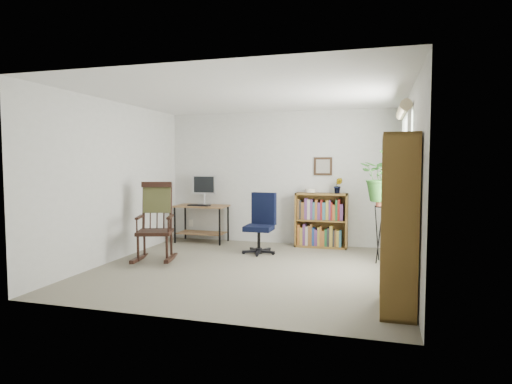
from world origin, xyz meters
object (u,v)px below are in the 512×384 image
(low_bookshelf, at_px, (321,220))
(tall_bookshelf, at_px, (398,223))
(office_chair, at_px, (259,223))
(desk, at_px, (202,224))
(rocking_chair, at_px, (155,221))

(low_bookshelf, xyz_separation_m, tall_bookshelf, (1.14, -3.00, 0.41))
(low_bookshelf, bearing_deg, tall_bookshelf, -69.26)
(office_chair, distance_m, tall_bookshelf, 3.02)
(desk, bearing_deg, tall_bookshelf, -40.77)
(low_bookshelf, bearing_deg, desk, -176.88)
(low_bookshelf, distance_m, tall_bookshelf, 3.23)
(desk, xyz_separation_m, low_bookshelf, (2.20, 0.12, 0.13))
(desk, xyz_separation_m, rocking_chair, (-0.07, -1.61, 0.26))
(office_chair, xyz_separation_m, tall_bookshelf, (2.05, -2.19, 0.38))
(desk, height_order, rocking_chair, rocking_chair)
(desk, xyz_separation_m, office_chair, (1.29, -0.69, 0.16))
(tall_bookshelf, bearing_deg, rocking_chair, 159.60)
(desk, relative_size, tall_bookshelf, 0.54)
(desk, bearing_deg, office_chair, -27.91)
(office_chair, distance_m, low_bookshelf, 1.22)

